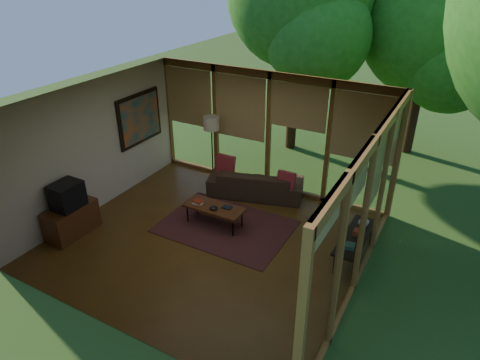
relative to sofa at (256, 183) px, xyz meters
The scene contains 24 objects.
floor 2.02m from the sofa, 88.62° to the right, with size 5.50×5.50×0.00m, color brown.
ceiling 3.12m from the sofa, 88.62° to the right, with size 5.50×5.50×0.00m, color white.
wall_left 3.52m from the sofa, 143.49° to the right, with size 0.04×5.00×2.70m, color beige.
wall_front 4.62m from the sofa, 89.39° to the right, with size 5.50×0.04×2.70m, color beige.
window_wall_back 1.16m from the sofa, 84.51° to the left, with size 5.50×0.12×2.70m, color brown.
window_wall_right 3.59m from the sofa, 35.56° to the right, with size 0.12×5.00×2.70m, color brown.
tree_ne 5.74m from the sofa, 58.79° to the left, with size 3.30×3.30×4.91m.
rug 1.48m from the sofa, 87.23° to the right, with size 2.53×1.79×0.01m, color maroon.
sofa is the anchor object (origin of this frame).
pillow_left 0.81m from the sofa, behind, with size 0.43×0.14×0.43m, color maroon.
pillow_right 0.80m from the sofa, ahead, with size 0.38×0.13×0.38m, color maroon.
ct_book_lower 1.63m from the sofa, 108.47° to the right, with size 0.21×0.16×0.03m, color beige.
ct_book_upper 1.63m from the sofa, 108.47° to the right, with size 0.19×0.14×0.03m, color maroon.
ct_book_side 1.42m from the sofa, 86.47° to the right, with size 0.18×0.14×0.03m, color black.
ct_bowl 1.60m from the sofa, 94.08° to the right, with size 0.16×0.16×0.07m, color black.
media_cabinet 3.91m from the sofa, 128.27° to the right, with size 0.50×1.00×0.60m, color #5A3018.
television 3.94m from the sofa, 128.04° to the right, with size 0.45×0.55×0.50m, color black.
console_book_a 2.91m from the sofa, 32.57° to the right, with size 0.21×0.16×0.08m, color #2D5044.
console_book_b 2.70m from the sofa, 24.46° to the right, with size 0.21×0.15×0.09m, color maroon.
console_book_c 2.56m from the sofa, 16.25° to the right, with size 0.23×0.17×0.06m, color beige.
floor_lamp 1.60m from the sofa, behind, with size 0.36×0.36×1.65m.
coffee_table 1.50m from the sofa, 96.26° to the right, with size 1.20×0.50×0.43m.
side_console 2.71m from the sofa, 25.42° to the right, with size 0.60×1.40×0.46m.
wall_painting 3.00m from the sofa, 167.31° to the right, with size 0.06×1.35×1.15m.
Camera 1 is at (3.73, -5.56, 4.82)m, focal length 32.00 mm.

